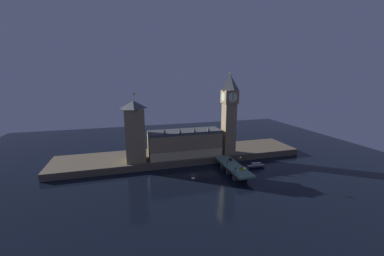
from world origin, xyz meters
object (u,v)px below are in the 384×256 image
at_px(car_northbound_lead, 228,163).
at_px(boat_downstream, 256,166).
at_px(street_lamp_near, 235,168).
at_px(street_lamp_mid, 241,160).
at_px(car_southbound_lead, 242,168).
at_px(pedestrian_near_rail, 233,170).
at_px(pedestrian_mid_walk, 239,163).
at_px(clock_tower, 229,112).
at_px(car_northbound_trail, 236,170).
at_px(victoria_tower, 135,131).
at_px(car_southbound_trail, 230,159).
at_px(pedestrian_far_rail, 220,159).

relative_size(car_northbound_lead, boat_downstream, 0.24).
bearing_deg(street_lamp_near, street_lamp_mid, 50.77).
relative_size(car_southbound_lead, street_lamp_mid, 0.67).
relative_size(pedestrian_near_rail, boat_downstream, 0.11).
distance_m(car_southbound_lead, pedestrian_mid_walk, 11.03).
height_order(clock_tower, boat_downstream, clock_tower).
xyz_separation_m(car_northbound_trail, street_lamp_mid, (8.81, 9.60, 3.40)).
relative_size(victoria_tower, pedestrian_mid_walk, 30.07).
bearing_deg(pedestrian_near_rail, car_northbound_lead, 79.89).
bearing_deg(pedestrian_near_rail, street_lamp_mid, 43.82).
bearing_deg(car_southbound_lead, pedestrian_near_rail, -165.73).
relative_size(car_northbound_lead, street_lamp_near, 0.56).
relative_size(victoria_tower, car_southbound_trail, 14.54).
relative_size(car_northbound_lead, pedestrian_mid_walk, 2.11).
height_order(pedestrian_far_rail, boat_downstream, pedestrian_far_rail).
distance_m(victoria_tower, car_northbound_trail, 85.42).
xyz_separation_m(car_southbound_lead, street_lamp_near, (-8.81, -5.71, 3.71)).
distance_m(pedestrian_near_rail, pedestrian_mid_walk, 17.03).
height_order(car_northbound_lead, boat_downstream, car_northbound_lead).
bearing_deg(car_northbound_trail, pedestrian_near_rail, -151.13).
distance_m(clock_tower, car_northbound_trail, 56.55).
height_order(victoria_tower, pedestrian_mid_walk, victoria_tower).
height_order(street_lamp_mid, boat_downstream, street_lamp_mid).
xyz_separation_m(car_northbound_lead, pedestrian_mid_walk, (8.41, -2.91, 0.26)).
bearing_deg(pedestrian_near_rail, car_northbound_trail, 28.87).
bearing_deg(clock_tower, boat_downstream, -63.33).
height_order(car_northbound_lead, street_lamp_near, street_lamp_near).
height_order(car_northbound_trail, pedestrian_mid_walk, pedestrian_mid_walk).
bearing_deg(boat_downstream, street_lamp_near, -146.35).
bearing_deg(pedestrian_far_rail, pedestrian_near_rail, -90.00).
bearing_deg(victoria_tower, car_northbound_lead, -23.12).
distance_m(victoria_tower, street_lamp_mid, 87.74).
xyz_separation_m(pedestrian_near_rail, pedestrian_far_rail, (0.00, 25.26, -0.03)).
height_order(clock_tower, pedestrian_mid_walk, clock_tower).
bearing_deg(pedestrian_mid_walk, car_southbound_lead, -104.73).
bearing_deg(street_lamp_near, pedestrian_near_rail, 83.61).
xyz_separation_m(car_northbound_trail, pedestrian_mid_walk, (8.41, 11.26, 0.34)).
xyz_separation_m(car_northbound_trail, pedestrian_far_rail, (-2.80, 23.71, 0.29)).
relative_size(pedestrian_near_rail, street_lamp_near, 0.26).
xyz_separation_m(clock_tower, pedestrian_mid_walk, (-4.08, -29.99, -36.27)).
relative_size(clock_tower, car_northbound_trail, 16.36).
bearing_deg(car_northbound_lead, pedestrian_mid_walk, -19.08).
relative_size(car_southbound_lead, pedestrian_near_rail, 2.36).
relative_size(car_northbound_trail, pedestrian_far_rail, 2.46).
height_order(car_northbound_trail, pedestrian_far_rail, pedestrian_far_rail).
bearing_deg(car_northbound_trail, street_lamp_near, -122.05).
xyz_separation_m(victoria_tower, pedestrian_near_rail, (66.58, -45.34, -23.44)).
xyz_separation_m(clock_tower, victoria_tower, (-81.88, 2.54, -12.85)).
bearing_deg(pedestrian_mid_walk, car_northbound_lead, 160.92).
bearing_deg(street_lamp_mid, car_northbound_lead, 152.58).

